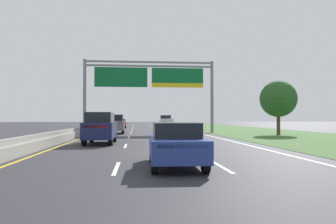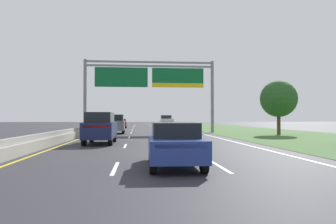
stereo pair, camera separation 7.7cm
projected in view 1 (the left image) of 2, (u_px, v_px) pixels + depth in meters
The scene contains 11 objects.
ground_plane at pixel (147, 134), 35.79m from camera, with size 220.00×220.00×0.00m, color #2B2B30.
lane_striping at pixel (147, 134), 35.34m from camera, with size 11.96×106.00×0.01m.
grass_verge_right at pixel (270, 133), 37.12m from camera, with size 14.00×110.00×0.02m, color #3D602D.
median_barrier_concrete at pixel (86, 131), 35.17m from camera, with size 0.60×110.00×0.85m.
overhead_sign_gantry at pixel (150, 81), 37.50m from camera, with size 15.06×0.42×8.43m.
pickup_truck_white at pixel (166, 122), 54.53m from camera, with size 2.04×5.42×2.20m.
car_navy_left_lane_suv at pixel (100, 127), 21.93m from camera, with size 1.93×4.71×2.11m.
car_red_left_lane_sedan at pixel (121, 123), 56.13m from camera, with size 1.85×4.41×1.57m.
car_grey_left_lane_suv at pixel (116, 124), 36.44m from camera, with size 1.99×4.74×2.11m.
car_blue_centre_lane_sedan at pixel (176, 144), 11.62m from camera, with size 1.92×4.44×1.57m.
roadside_tree_mid at pixel (278, 99), 33.55m from camera, with size 3.77×3.77×5.61m.
Camera 1 is at (-1.15, -0.88, 1.73)m, focal length 34.80 mm.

